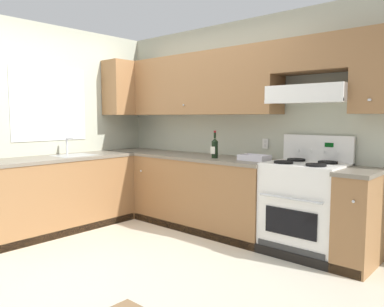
# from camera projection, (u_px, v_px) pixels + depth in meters

# --- Properties ---
(ground_plane) EXTENTS (7.04, 7.04, 0.00)m
(ground_plane) POSITION_uv_depth(u_px,v_px,m) (122.00, 254.00, 3.84)
(ground_plane) COLOR beige
(wall_back) EXTENTS (4.68, 0.57, 2.55)m
(wall_back) POSITION_uv_depth(u_px,v_px,m) (241.00, 110.00, 4.58)
(wall_back) COLOR #B7BAA3
(wall_back) RESTS_ON ground_plane
(wall_left) EXTENTS (0.47, 4.00, 2.55)m
(wall_left) POSITION_uv_depth(u_px,v_px,m) (58.00, 121.00, 4.93)
(wall_left) COLOR #B7BAA3
(wall_left) RESTS_ON ground_plane
(counter_back_run) EXTENTS (3.60, 0.65, 0.91)m
(counter_back_run) POSITION_uv_depth(u_px,v_px,m) (199.00, 192.00, 4.75)
(counter_back_run) COLOR olive
(counter_back_run) RESTS_ON ground_plane
(counter_left_run) EXTENTS (0.63, 1.91, 1.13)m
(counter_left_run) POSITION_uv_depth(u_px,v_px,m) (58.00, 193.00, 4.62)
(counter_left_run) COLOR olive
(counter_left_run) RESTS_ON ground_plane
(stove) EXTENTS (0.76, 0.62, 1.20)m
(stove) POSITION_uv_depth(u_px,v_px,m) (304.00, 207.00, 3.83)
(stove) COLOR white
(stove) RESTS_ON ground_plane
(wine_bottle) EXTENTS (0.07, 0.08, 0.32)m
(wine_bottle) POSITION_uv_depth(u_px,v_px,m) (215.00, 147.00, 4.42)
(wine_bottle) COLOR black
(wine_bottle) RESTS_ON counter_back_run
(bowl) EXTENTS (0.32, 0.22, 0.06)m
(bowl) POSITION_uv_depth(u_px,v_px,m) (254.00, 158.00, 4.19)
(bowl) COLOR silver
(bowl) RESTS_ON counter_back_run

